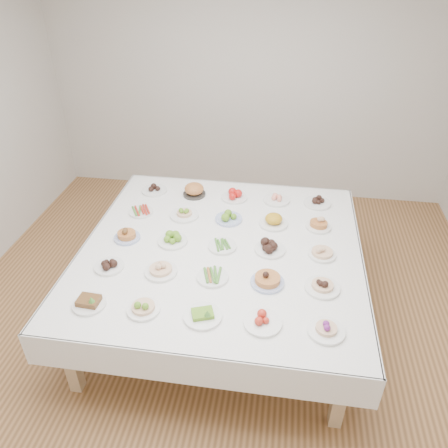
# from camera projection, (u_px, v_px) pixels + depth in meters

# --- Properties ---
(room_envelope) EXTENTS (5.02, 5.02, 2.81)m
(room_envelope) POSITION_uv_depth(u_px,v_px,m) (218.00, 128.00, 2.94)
(room_envelope) COLOR #A27143
(room_envelope) RESTS_ON ground
(display_table) EXTENTS (2.32, 2.32, 0.75)m
(display_table) POSITION_uv_depth(u_px,v_px,m) (221.00, 253.00, 3.68)
(display_table) COLOR white
(display_table) RESTS_ON ground
(dish_0) EXTENTS (0.23, 0.23, 0.11)m
(dish_0) POSITION_uv_depth(u_px,v_px,m) (89.00, 300.00, 3.04)
(dish_0) COLOR white
(dish_0) RESTS_ON display_table
(dish_1) EXTENTS (0.24, 0.24, 0.13)m
(dish_1) POSITION_uv_depth(u_px,v_px,m) (143.00, 304.00, 2.99)
(dish_1) COLOR white
(dish_1) RESTS_ON display_table
(dish_2) EXTENTS (0.26, 0.26, 0.12)m
(dish_2) POSITION_uv_depth(u_px,v_px,m) (203.00, 312.00, 2.94)
(dish_2) COLOR white
(dish_2) RESTS_ON display_table
(dish_3) EXTENTS (0.25, 0.25, 0.10)m
(dish_3) POSITION_uv_depth(u_px,v_px,m) (263.00, 320.00, 2.89)
(dish_3) COLOR white
(dish_3) RESTS_ON display_table
(dish_4) EXTENTS (0.24, 0.24, 0.12)m
(dish_4) POSITION_uv_depth(u_px,v_px,m) (327.00, 326.00, 2.83)
(dish_4) COLOR white
(dish_4) RESTS_ON display_table
(dish_5) EXTENTS (0.23, 0.23, 0.09)m
(dish_5) POSITION_uv_depth(u_px,v_px,m) (109.00, 264.00, 3.39)
(dish_5) COLOR white
(dish_5) RESTS_ON display_table
(dish_6) EXTENTS (0.25, 0.25, 0.14)m
(dish_6) POSITION_uv_depth(u_px,v_px,m) (160.00, 266.00, 3.32)
(dish_6) COLOR white
(dish_6) RESTS_ON display_table
(dish_7) EXTENTS (0.24, 0.24, 0.06)m
(dish_7) POSITION_uv_depth(u_px,v_px,m) (213.00, 276.00, 3.29)
(dish_7) COLOR white
(dish_7) RESTS_ON display_table
(dish_8) EXTENTS (0.27, 0.27, 0.16)m
(dish_8) POSITION_uv_depth(u_px,v_px,m) (268.00, 276.00, 3.21)
(dish_8) COLOR #4C66B2
(dish_8) RESTS_ON display_table
(dish_9) EXTENTS (0.26, 0.26, 0.14)m
(dish_9) POSITION_uv_depth(u_px,v_px,m) (323.00, 282.00, 3.17)
(dish_9) COLOR white
(dish_9) RESTS_ON display_table
(dish_10) EXTENTS (0.22, 0.22, 0.12)m
(dish_10) POSITION_uv_depth(u_px,v_px,m) (127.00, 234.00, 3.71)
(dish_10) COLOR #4C66B2
(dish_10) RESTS_ON display_table
(dish_11) EXTENTS (0.25, 0.25, 0.11)m
(dish_11) POSITION_uv_depth(u_px,v_px,m) (172.00, 237.00, 3.66)
(dish_11) COLOR white
(dish_11) RESTS_ON display_table
(dish_12) EXTENTS (0.24, 0.24, 0.05)m
(dish_12) POSITION_uv_depth(u_px,v_px,m) (222.00, 245.00, 3.62)
(dish_12) COLOR white
(dish_12) RESTS_ON display_table
(dish_13) EXTENTS (0.25, 0.25, 0.11)m
(dish_13) POSITION_uv_depth(u_px,v_px,m) (270.00, 246.00, 3.57)
(dish_13) COLOR white
(dish_13) RESTS_ON display_table
(dish_14) EXTENTS (0.22, 0.22, 0.12)m
(dish_14) POSITION_uv_depth(u_px,v_px,m) (322.00, 250.00, 3.51)
(dish_14) COLOR white
(dish_14) RESTS_ON display_table
(dish_15) EXTENTS (0.24, 0.22, 0.06)m
(dish_15) POSITION_uv_depth(u_px,v_px,m) (141.00, 211.00, 4.07)
(dish_15) COLOR white
(dish_15) RESTS_ON display_table
(dish_16) EXTENTS (0.26, 0.26, 0.13)m
(dish_16) POSITION_uv_depth(u_px,v_px,m) (184.00, 211.00, 4.00)
(dish_16) COLOR white
(dish_16) RESTS_ON display_table
(dish_17) EXTENTS (0.24, 0.24, 0.12)m
(dish_17) POSITION_uv_depth(u_px,v_px,m) (229.00, 215.00, 3.95)
(dish_17) COLOR #4C66B2
(dish_17) RESTS_ON display_table
(dish_18) EXTENTS (0.25, 0.25, 0.14)m
(dish_18) POSITION_uv_depth(u_px,v_px,m) (274.00, 219.00, 3.88)
(dish_18) COLOR white
(dish_18) RESTS_ON display_table
(dish_19) EXTENTS (0.23, 0.22, 0.13)m
(dish_19) POSITION_uv_depth(u_px,v_px,m) (319.00, 222.00, 3.84)
(dish_19) COLOR white
(dish_19) RESTS_ON display_table
(dish_20) EXTENTS (0.25, 0.25, 0.10)m
(dish_20) POSITION_uv_depth(u_px,v_px,m) (154.00, 188.00, 4.40)
(dish_20) COLOR white
(dish_20) RESTS_ON display_table
(dish_21) EXTENTS (0.22, 0.22, 0.13)m
(dish_21) POSITION_uv_depth(u_px,v_px,m) (194.00, 190.00, 4.33)
(dish_21) COLOR #2D2B28
(dish_21) RESTS_ON display_table
(dish_22) EXTENTS (0.25, 0.25, 0.12)m
(dish_22) POSITION_uv_depth(u_px,v_px,m) (234.00, 194.00, 4.28)
(dish_22) COLOR white
(dish_22) RESTS_ON display_table
(dish_23) EXTENTS (0.25, 0.25, 0.10)m
(dish_23) POSITION_uv_depth(u_px,v_px,m) (277.00, 198.00, 4.24)
(dish_23) COLOR white
(dish_23) RESTS_ON display_table
(dish_24) EXTENTS (0.26, 0.26, 0.10)m
(dish_24) POSITION_uv_depth(u_px,v_px,m) (317.00, 201.00, 4.19)
(dish_24) COLOR white
(dish_24) RESTS_ON display_table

